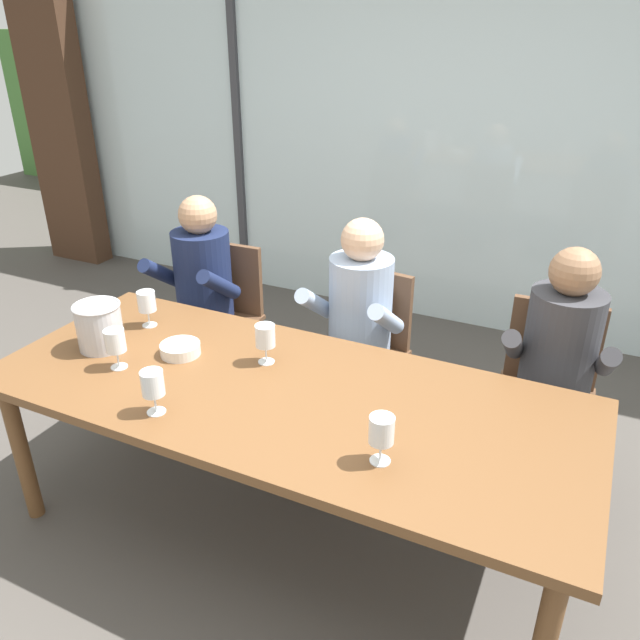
% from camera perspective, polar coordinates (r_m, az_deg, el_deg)
% --- Properties ---
extents(ground, '(14.00, 14.00, 0.00)m').
position_cam_1_polar(ground, '(3.63, 4.51, -8.77)').
color(ground, '#4C4742').
extents(window_glass_panel, '(7.60, 0.03, 2.60)m').
position_cam_1_polar(window_glass_panel, '(4.44, 12.30, 15.56)').
color(window_glass_panel, silver).
rests_on(window_glass_panel, ground).
extents(window_mullion_left, '(0.06, 0.06, 2.60)m').
position_cam_1_polar(window_mullion_left, '(5.10, -7.54, 17.21)').
color(window_mullion_left, '#38383D').
rests_on(window_mullion_left, ground).
extents(hillside_vineyard, '(13.60, 2.40, 1.93)m').
position_cam_1_polar(hillside_vineyard, '(7.66, 18.44, 16.53)').
color(hillside_vineyard, '#477A38').
rests_on(hillside_vineyard, ground).
extents(curtain_heavy_drape, '(0.56, 0.20, 2.60)m').
position_cam_1_polar(curtain_heavy_drape, '(6.10, -22.96, 16.92)').
color(curtain_heavy_drape, '#472D1E').
rests_on(curtain_heavy_drape, ground).
extents(dining_table, '(2.40, 0.98, 0.75)m').
position_cam_1_polar(dining_table, '(2.49, -3.52, -7.73)').
color(dining_table, brown).
rests_on(dining_table, ground).
extents(chair_near_curtain, '(0.46, 0.46, 0.90)m').
position_cam_1_polar(chair_near_curtain, '(3.68, -9.00, 1.02)').
color(chair_near_curtain, brown).
rests_on(chair_near_curtain, ground).
extents(chair_left_of_center, '(0.49, 0.49, 0.90)m').
position_cam_1_polar(chair_left_of_center, '(3.29, 4.10, -1.91)').
color(chair_left_of_center, brown).
rests_on(chair_left_of_center, ground).
extents(chair_center, '(0.46, 0.46, 0.90)m').
position_cam_1_polar(chair_center, '(3.11, 20.14, -5.44)').
color(chair_center, brown).
rests_on(chair_center, ground).
extents(person_navy_polo, '(0.46, 0.61, 1.22)m').
position_cam_1_polar(person_navy_polo, '(3.52, -11.35, 2.71)').
color(person_navy_polo, '#192347').
rests_on(person_navy_polo, ground).
extents(person_pale_blue_shirt, '(0.47, 0.62, 1.22)m').
position_cam_1_polar(person_pale_blue_shirt, '(3.08, 3.09, -0.28)').
color(person_pale_blue_shirt, '#9EB2D1').
rests_on(person_pale_blue_shirt, ground).
extents(person_charcoal_jacket, '(0.47, 0.62, 1.22)m').
position_cam_1_polar(person_charcoal_jacket, '(2.90, 20.92, -3.92)').
color(person_charcoal_jacket, '#38383D').
rests_on(person_charcoal_jacket, ground).
extents(ice_bucket_primary, '(0.20, 0.20, 0.21)m').
position_cam_1_polar(ice_bucket_primary, '(2.86, -19.63, -0.48)').
color(ice_bucket_primary, '#B7B7BC').
rests_on(ice_bucket_primary, dining_table).
extents(tasting_bowl, '(0.17, 0.17, 0.05)m').
position_cam_1_polar(tasting_bowl, '(2.75, -12.72, -2.62)').
color(tasting_bowl, silver).
rests_on(tasting_bowl, dining_table).
extents(wine_glass_by_left_taster, '(0.08, 0.08, 0.17)m').
position_cam_1_polar(wine_glass_by_left_taster, '(2.59, -5.05, -1.61)').
color(wine_glass_by_left_taster, silver).
rests_on(wine_glass_by_left_taster, dining_table).
extents(wine_glass_near_bucket, '(0.08, 0.08, 0.17)m').
position_cam_1_polar(wine_glass_near_bucket, '(2.33, -15.12, -5.80)').
color(wine_glass_near_bucket, silver).
rests_on(wine_glass_near_bucket, dining_table).
extents(wine_glass_center_pour, '(0.08, 0.08, 0.17)m').
position_cam_1_polar(wine_glass_center_pour, '(2.67, -18.31, -1.97)').
color(wine_glass_center_pour, silver).
rests_on(wine_glass_center_pour, dining_table).
extents(wine_glass_by_right_taster, '(0.08, 0.08, 0.17)m').
position_cam_1_polar(wine_glass_by_right_taster, '(2.03, 5.68, -10.20)').
color(wine_glass_by_right_taster, silver).
rests_on(wine_glass_by_right_taster, dining_table).
extents(wine_glass_spare_empty, '(0.08, 0.08, 0.17)m').
position_cam_1_polar(wine_glass_spare_empty, '(3.00, -15.64, 1.53)').
color(wine_glass_spare_empty, silver).
rests_on(wine_glass_spare_empty, dining_table).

